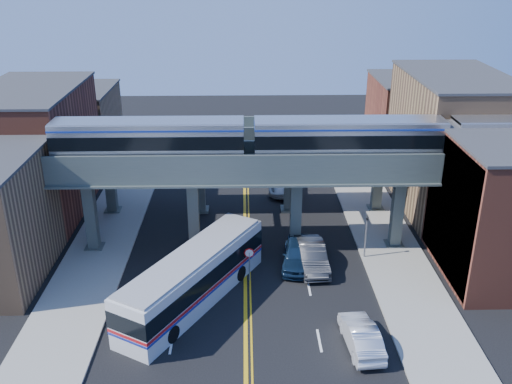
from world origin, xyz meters
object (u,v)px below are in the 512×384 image
transit_bus (194,278)px  car_lane_b (312,256)px  traffic_signal (366,232)px  car_lane_c (283,182)px  car_lane_d (288,169)px  car_parked_curb (361,336)px  transit_train (349,138)px  car_lane_a (298,254)px  stop_sign (249,259)px

transit_bus → car_lane_b: 9.55m
traffic_signal → car_lane_c: (-5.34, 13.82, -1.44)m
car_lane_b → car_lane_d: bearing=87.8°
transit_bus → car_lane_b: size_ratio=2.37×
car_lane_c → car_parked_curb: car_lane_c is taller
traffic_signal → transit_train: bearing=125.3°
car_lane_b → car_lane_c: car_lane_b is taller
traffic_signal → car_lane_b: (-4.20, -1.15, -1.38)m
transit_train → car_parked_curb: (-0.90, -12.64, -8.31)m
transit_train → car_lane_b: (-2.78, -3.15, -8.21)m
car_lane_a → car_lane_d: size_ratio=1.05×
car_lane_c → car_lane_d: bearing=82.5°
traffic_signal → car_lane_b: size_ratio=0.74×
car_lane_b → car_parked_curb: car_lane_b is taller
car_lane_d → stop_sign: bearing=-104.9°
transit_train → stop_sign: 11.63m
car_lane_c → car_parked_curb: 24.65m
transit_bus → car_lane_c: bearing=9.7°
stop_sign → car_lane_d: 20.98m
traffic_signal → car_lane_d: (-4.62, 17.51, -1.55)m
traffic_signal → transit_bus: traffic_signal is taller
transit_train → stop_sign: transit_train is taller
car_lane_b → traffic_signal: bearing=11.9°
transit_train → car_lane_b: bearing=-131.4°
car_lane_a → car_lane_b: car_lane_a is taller
car_lane_d → car_parked_curb: bearing=-88.4°
transit_bus → car_lane_a: (7.41, 4.62, -0.86)m
traffic_signal → transit_bus: 13.81m
traffic_signal → car_lane_d: traffic_signal is taller
transit_bus → car_lane_a: size_ratio=2.42×
traffic_signal → transit_bus: (-12.65, -5.51, -0.51)m
car_lane_b → car_lane_d: (-0.42, 18.67, -0.16)m
transit_train → car_lane_b: transit_train is taller
car_lane_c → car_parked_curb: bearing=-79.3°
transit_train → car_lane_c: transit_train is taller
transit_bus → car_lane_a: bearing=-27.7°
car_lane_d → car_parked_curb: 28.25m
stop_sign → car_lane_c: bearing=78.1°
stop_sign → car_lane_a: (3.66, 2.11, -0.83)m
transit_bus → car_lane_c: size_ratio=2.13×
car_parked_curb → stop_sign: bearing=-54.2°
stop_sign → transit_bus: (-3.75, -2.51, 0.03)m
stop_sign → car_parked_curb: 10.13m
traffic_signal → transit_bus: bearing=-156.5°
car_parked_curb → traffic_signal: bearing=-107.2°
stop_sign → transit_bus: bearing=-146.3°
car_parked_curb → transit_train: bearing=-99.0°
transit_train → car_lane_a: bearing=-142.9°
transit_bus → car_lane_d: 24.40m
traffic_signal → car_parked_curb: bearing=-102.3°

